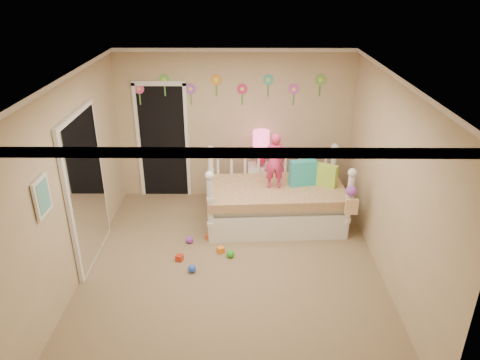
{
  "coord_description": "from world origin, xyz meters",
  "views": [
    {
      "loc": [
        0.15,
        -5.08,
        3.7
      ],
      "look_at": [
        0.1,
        0.6,
        1.05
      ],
      "focal_mm": 33.6,
      "sensor_mm": 36.0,
      "label": 1
    }
  ],
  "objects_px": {
    "nightstand": "(260,184)",
    "table_lamp": "(261,143)",
    "child": "(274,161)",
    "daybed": "(276,190)"
  },
  "relations": [
    {
      "from": "nightstand",
      "to": "table_lamp",
      "type": "height_order",
      "value": "table_lamp"
    },
    {
      "from": "child",
      "to": "table_lamp",
      "type": "xyz_separation_m",
      "value": [
        -0.17,
        0.74,
        0.02
      ]
    },
    {
      "from": "child",
      "to": "table_lamp",
      "type": "height_order",
      "value": "child"
    },
    {
      "from": "child",
      "to": "nightstand",
      "type": "bearing_deg",
      "value": -77.65
    },
    {
      "from": "nightstand",
      "to": "table_lamp",
      "type": "distance_m",
      "value": 0.76
    },
    {
      "from": "child",
      "to": "daybed",
      "type": "bearing_deg",
      "value": -157.22
    },
    {
      "from": "nightstand",
      "to": "table_lamp",
      "type": "bearing_deg",
      "value": 0.0
    },
    {
      "from": "daybed",
      "to": "child",
      "type": "bearing_deg",
      "value": -159.62
    },
    {
      "from": "daybed",
      "to": "child",
      "type": "height_order",
      "value": "child"
    },
    {
      "from": "daybed",
      "to": "child",
      "type": "relative_size",
      "value": 2.45
    }
  ]
}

